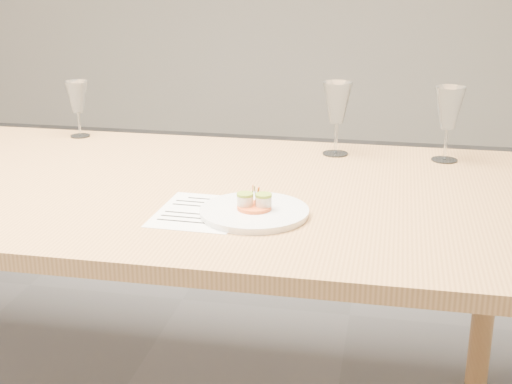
% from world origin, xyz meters
% --- Properties ---
extents(dining_table, '(2.40, 1.00, 0.75)m').
position_xyz_m(dining_table, '(0.00, 0.00, 0.68)').
color(dining_table, tan).
rests_on(dining_table, ground).
extents(dinner_plate, '(0.25, 0.25, 0.07)m').
position_xyz_m(dinner_plate, '(0.49, -0.19, 0.76)').
color(dinner_plate, white).
rests_on(dinner_plate, dining_table).
extents(recipe_sheet, '(0.20, 0.25, 0.00)m').
position_xyz_m(recipe_sheet, '(0.36, -0.19, 0.75)').
color(recipe_sheet, white).
rests_on(recipe_sheet, dining_table).
extents(wine_glass_0, '(0.07, 0.07, 0.18)m').
position_xyz_m(wine_glass_0, '(-0.21, 0.42, 0.88)').
color(wine_glass_0, white).
rests_on(wine_glass_0, dining_table).
extents(wine_glass_1, '(0.09, 0.09, 0.22)m').
position_xyz_m(wine_glass_1, '(0.62, 0.37, 0.90)').
color(wine_glass_1, white).
rests_on(wine_glass_1, dining_table).
extents(wine_glass_2, '(0.09, 0.09, 0.21)m').
position_xyz_m(wine_glass_2, '(0.94, 0.36, 0.90)').
color(wine_glass_2, white).
rests_on(wine_glass_2, dining_table).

